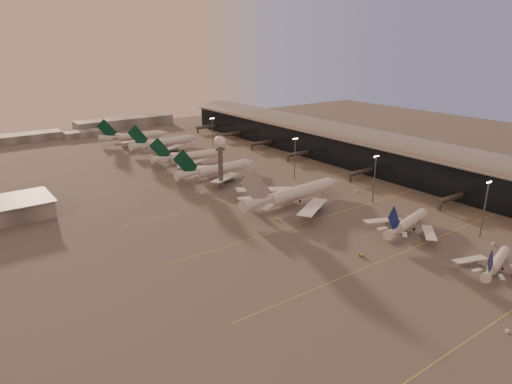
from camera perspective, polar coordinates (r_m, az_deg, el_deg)
ground at (r=168.69m, az=16.57°, el=-10.17°), size 700.00×700.00×0.00m
taxiway_markings at (r=222.35m, az=9.98°, el=-2.50°), size 180.00×185.25×0.02m
terminal at (r=309.64m, az=13.02°, el=5.35°), size 57.00×362.00×23.04m
radar_tower at (r=248.80m, az=-4.50°, el=5.06°), size 6.40×6.40×31.10m
mast_a at (r=209.64m, az=26.70°, el=-1.60°), size 3.60×0.56×25.00m
mast_b at (r=235.33m, az=14.60°, el=1.89°), size 3.60×0.56×25.00m
mast_c at (r=268.69m, az=4.88°, el=4.48°), size 3.60×0.56×25.00m
mast_d at (r=338.99m, az=-5.45°, el=7.42°), size 3.60×0.56×25.00m
distant_horizon at (r=436.17m, az=-19.24°, el=7.66°), size 165.00×37.50×9.00m
narrowbody_near at (r=186.26m, az=27.89°, el=-7.92°), size 32.77×25.82×13.06m
narrowbody_mid at (r=207.48m, az=18.49°, el=-3.82°), size 40.57×32.03×16.06m
widebody_white at (r=229.11m, az=4.95°, el=-0.54°), size 67.78×54.16×23.83m
greentail_a at (r=274.26m, az=-4.78°, el=2.60°), size 57.50×46.37×20.87m
greentail_b at (r=308.85m, az=-8.20°, el=4.26°), size 54.20×43.62×19.68m
greentail_c at (r=351.68m, az=-11.21°, el=5.90°), size 58.82×47.29×21.38m
greentail_d at (r=381.88m, az=-14.88°, el=6.60°), size 56.24×45.18×20.47m
gsv_truck_a at (r=152.36m, az=28.96°, el=-14.79°), size 5.02×2.03×2.00m
gsv_catering_a at (r=207.53m, az=27.56°, el=-5.33°), size 5.95×3.66×4.54m
gsv_tug_mid at (r=180.27m, az=13.04°, el=-7.74°), size 3.64×3.65×0.92m
gsv_truck_b at (r=224.19m, az=18.47°, el=-2.77°), size 5.00×3.28×1.90m
gsv_truck_c at (r=210.04m, az=2.56°, el=-3.20°), size 4.52×5.09×2.04m
gsv_catering_b at (r=253.85m, az=12.50°, el=0.50°), size 5.39×3.44×4.09m
gsv_tug_far at (r=250.29m, az=-0.69°, el=0.31°), size 2.74×3.46×0.86m
gsv_truck_d at (r=245.84m, az=-6.81°, el=-0.02°), size 3.16×5.35×2.04m
gsv_tug_hangar at (r=301.28m, az=-2.90°, el=3.48°), size 3.82×2.49×1.04m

